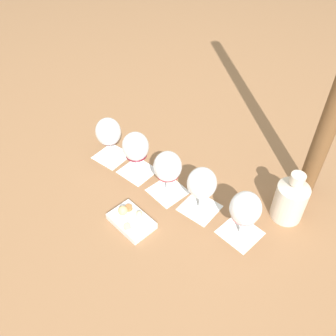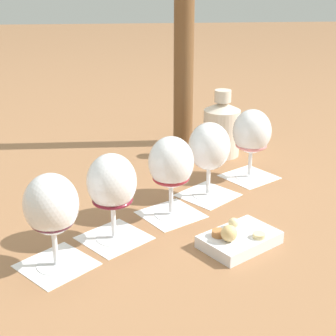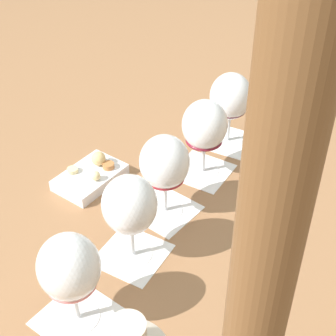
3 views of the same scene
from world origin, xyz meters
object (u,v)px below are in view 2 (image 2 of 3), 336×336
(wine_glass_0, at_px, (252,134))
(snack_dish, at_px, (238,239))
(ceramic_vase, at_px, (222,127))
(wine_glass_3, at_px, (112,185))
(wine_glass_1, at_px, (209,150))
(wine_glass_2, at_px, (171,166))
(wine_glass_4, at_px, (51,208))

(wine_glass_0, distance_m, snack_dish, 0.37)
(ceramic_vase, bearing_deg, wine_glass_3, 57.13)
(wine_glass_1, bearing_deg, wine_glass_3, 40.67)
(wine_glass_1, height_order, snack_dish, wine_glass_1)
(wine_glass_1, bearing_deg, wine_glass_0, -140.39)
(wine_glass_1, bearing_deg, wine_glass_2, 44.24)
(wine_glass_4, bearing_deg, wine_glass_1, -139.08)
(wine_glass_3, relative_size, ceramic_vase, 0.93)
(wine_glass_0, relative_size, wine_glass_3, 1.00)
(wine_glass_0, height_order, wine_glass_2, same)
(wine_glass_1, height_order, ceramic_vase, ceramic_vase)
(ceramic_vase, bearing_deg, wine_glass_0, 104.02)
(wine_glass_0, xyz_separation_m, wine_glass_4, (0.45, 0.38, -0.00))
(wine_glass_0, height_order, wine_glass_4, same)
(wine_glass_3, bearing_deg, snack_dish, 168.31)
(wine_glass_2, relative_size, snack_dish, 1.00)
(wine_glass_0, bearing_deg, wine_glass_1, 39.61)
(wine_glass_2, relative_size, wine_glass_4, 1.00)
(wine_glass_0, height_order, wine_glass_3, same)
(wine_glass_4, xyz_separation_m, ceramic_vase, (-0.41, -0.56, -0.03))
(wine_glass_0, distance_m, wine_glass_3, 0.45)
(wine_glass_0, height_order, ceramic_vase, ceramic_vase)
(wine_glass_2, height_order, wine_glass_3, same)
(ceramic_vase, bearing_deg, wine_glass_2, 64.38)
(wine_glass_1, xyz_separation_m, wine_glass_3, (0.22, 0.19, 0.00))
(wine_glass_1, bearing_deg, wine_glass_4, 40.92)
(wine_glass_0, bearing_deg, wine_glass_4, 40.56)
(snack_dish, bearing_deg, wine_glass_2, -50.65)
(wine_glass_2, bearing_deg, wine_glass_4, 39.38)
(wine_glass_2, bearing_deg, snack_dish, 129.35)
(wine_glass_4, bearing_deg, wine_glass_3, -138.57)
(wine_glass_4, xyz_separation_m, snack_dish, (-0.35, -0.04, -0.10))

